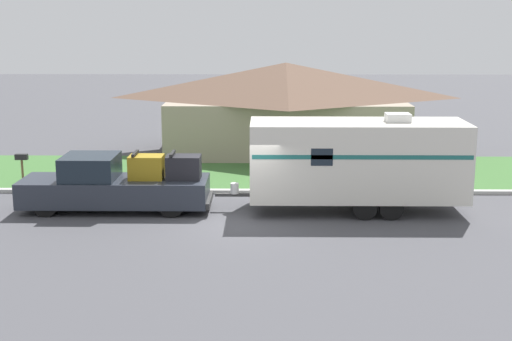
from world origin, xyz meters
The scene contains 7 objects.
ground_plane centered at (0.00, 0.00, 0.00)m, with size 120.00×120.00×0.00m, color #47474C.
curb_strip centered at (0.00, 3.75, 0.07)m, with size 80.00×0.30×0.14m.
lawn_strip centered at (0.00, 7.40, 0.01)m, with size 80.00×7.00×0.03m.
house_across_street centered at (1.77, 12.49, 2.24)m, with size 12.14×7.09×4.32m.
pickup_truck centered at (-4.30, 1.33, 0.88)m, with size 6.45×2.03×2.03m.
travel_trailer centered at (3.90, 1.33, 1.77)m, with size 8.42×2.46×3.35m.
mailbox centered at (-8.70, 4.81, 0.98)m, with size 0.48×0.20×1.27m.
Camera 1 is at (0.80, -22.21, 6.50)m, focal length 50.00 mm.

